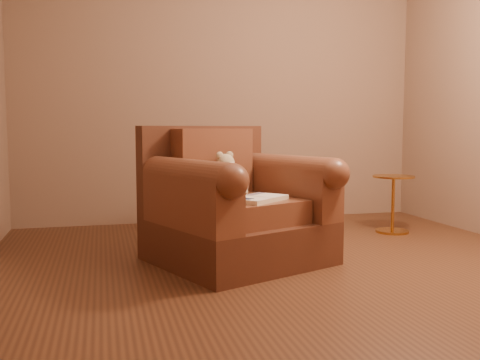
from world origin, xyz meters
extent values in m
plane|color=#532F1C|center=(0.00, 0.00, 0.00)|extent=(4.00, 4.00, 0.00)
cube|color=#876753|center=(0.00, 2.00, 1.35)|extent=(4.00, 0.02, 2.70)
cube|color=#4D2819|center=(-0.28, 0.32, 0.15)|extent=(1.34, 1.31, 0.29)
cube|color=#4D2819|center=(-0.45, 0.73, 0.61)|extent=(1.00, 0.49, 0.65)
cube|color=brown|center=(-0.26, 0.28, 0.37)|extent=(0.84, 0.90, 0.16)
cube|color=brown|center=(-0.40, 0.61, 0.68)|extent=(0.62, 0.38, 0.47)
cube|color=brown|center=(-0.65, 0.12, 0.46)|extent=(0.53, 0.90, 0.33)
cube|color=brown|center=(0.12, 0.43, 0.46)|extent=(0.53, 0.90, 0.33)
cylinder|color=brown|center=(-0.65, 0.12, 0.63)|extent=(0.53, 0.90, 0.21)
cylinder|color=brown|center=(0.12, 0.43, 0.63)|extent=(0.53, 0.90, 0.21)
ellipsoid|color=tan|center=(-0.33, 0.46, 0.54)|extent=(0.19, 0.17, 0.19)
sphere|color=tan|center=(-0.34, 0.47, 0.67)|extent=(0.14, 0.14, 0.14)
ellipsoid|color=tan|center=(-0.38, 0.45, 0.73)|extent=(0.05, 0.03, 0.05)
ellipsoid|color=tan|center=(-0.30, 0.50, 0.73)|extent=(0.05, 0.03, 0.05)
ellipsoid|color=beige|center=(-0.30, 0.42, 0.66)|extent=(0.06, 0.04, 0.05)
sphere|color=black|center=(-0.29, 0.40, 0.67)|extent=(0.02, 0.02, 0.02)
ellipsoid|color=tan|center=(-0.37, 0.35, 0.54)|extent=(0.06, 0.12, 0.06)
ellipsoid|color=tan|center=(-0.22, 0.44, 0.54)|extent=(0.06, 0.12, 0.06)
ellipsoid|color=tan|center=(-0.32, 0.34, 0.48)|extent=(0.07, 0.12, 0.06)
ellipsoid|color=tan|center=(-0.23, 0.39, 0.48)|extent=(0.07, 0.12, 0.06)
cube|color=beige|center=(-0.20, 0.12, 0.46)|extent=(0.45, 0.44, 0.03)
cube|color=white|center=(-0.27, 0.05, 0.48)|extent=(0.30, 0.30, 0.00)
cube|color=white|center=(-0.12, 0.18, 0.48)|extent=(0.30, 0.30, 0.00)
cube|color=beige|center=(-0.20, 0.12, 0.48)|extent=(0.16, 0.18, 0.00)
cube|color=#0F1638|center=(-0.31, 0.02, 0.48)|extent=(0.10, 0.10, 0.00)
cube|color=slate|center=(-0.18, 0.24, 0.48)|extent=(0.17, 0.15, 0.00)
cylinder|color=#C18635|center=(1.30, 0.98, 0.01)|extent=(0.29, 0.29, 0.02)
cylinder|color=#C18635|center=(1.30, 0.98, 0.25)|extent=(0.03, 0.03, 0.47)
cylinder|color=#C18635|center=(1.30, 0.98, 0.50)|extent=(0.36, 0.36, 0.02)
cylinder|color=#C18635|center=(1.30, 0.98, 0.49)|extent=(0.03, 0.03, 0.02)
camera|label=1|loc=(-1.18, -3.20, 0.92)|focal=40.00mm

